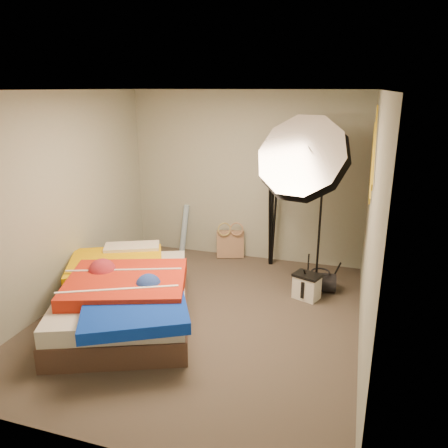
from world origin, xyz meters
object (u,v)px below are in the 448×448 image
at_px(wrapping_roll, 184,229).
at_px(duffel_bag, 320,282).
at_px(camera_case, 307,287).
at_px(tote_bag, 230,244).
at_px(photo_umbrella, 305,161).
at_px(bed, 125,295).
at_px(camera_tripod, 272,215).

xyz_separation_m(wrapping_roll, duffel_bag, (2.21, -0.81, -0.26)).
xyz_separation_m(camera_case, duffel_bag, (0.14, 0.26, -0.03)).
distance_m(tote_bag, photo_umbrella, 2.08).
distance_m(tote_bag, bed, 2.26).
distance_m(duffel_bag, photo_umbrella, 1.59).
xyz_separation_m(wrapping_roll, bed, (0.18, -2.18, -0.09)).
bearing_deg(bed, duffel_bag, 34.09).
xyz_separation_m(wrapping_roll, photo_umbrella, (1.93, -0.87, 1.31)).
distance_m(photo_umbrella, camera_tripod, 1.30).
relative_size(bed, camera_tripod, 1.77).
relative_size(tote_bag, camera_tripod, 0.31).
bearing_deg(bed, photo_umbrella, 36.72).
bearing_deg(tote_bag, wrapping_roll, 160.75).
bearing_deg(camera_case, bed, -128.74).
relative_size(camera_case, bed, 0.13).
xyz_separation_m(bed, camera_tripod, (1.25, 2.08, 0.48)).
distance_m(bed, camera_tripod, 2.47).
height_order(duffel_bag, camera_tripod, camera_tripod).
bearing_deg(duffel_bag, photo_umbrella, -173.80).
height_order(camera_case, bed, bed).
relative_size(camera_case, duffel_bag, 0.75).
xyz_separation_m(camera_case, photo_umbrella, (-0.14, 0.20, 1.54)).
relative_size(tote_bag, wrapping_roll, 0.55).
distance_m(wrapping_roll, photo_umbrella, 2.49).
bearing_deg(tote_bag, camera_tripod, -28.42).
distance_m(tote_bag, camera_case, 1.69).
xyz_separation_m(camera_case, camera_tripod, (-0.65, 0.96, 0.62)).
bearing_deg(duffel_bag, wrapping_roll, 152.98).
relative_size(wrapping_roll, bed, 0.32).
height_order(wrapping_roll, photo_umbrella, photo_umbrella).
bearing_deg(camera_tripod, photo_umbrella, -56.16).
bearing_deg(camera_case, photo_umbrella, 145.62).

